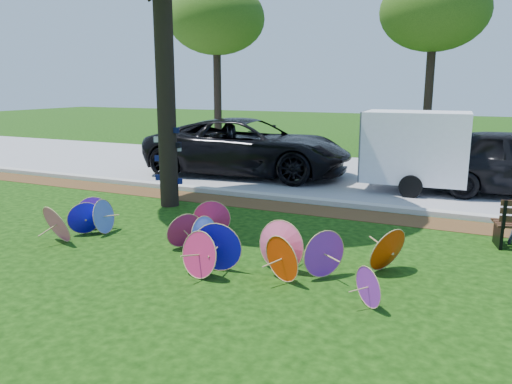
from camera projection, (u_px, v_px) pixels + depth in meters
ground at (176, 267)px, 8.06m from camera, size 90.00×90.00×0.00m
mulch_strip at (281, 207)px, 12.04m from camera, size 90.00×1.00×0.01m
curb at (291, 198)px, 12.65m from camera, size 90.00×0.30×0.12m
street at (336, 174)px, 16.34m from camera, size 90.00×8.00×0.01m
parasol_pile at (208, 237)px, 8.44m from camera, size 6.63×2.27×0.84m
black_van at (249, 147)px, 16.10m from camera, size 6.84×3.68×1.83m
cargo_trailer at (416, 147)px, 13.52m from camera, size 2.78×1.85×2.48m
bg_trees at (426, 8)px, 19.11m from camera, size 22.31×6.89×7.40m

